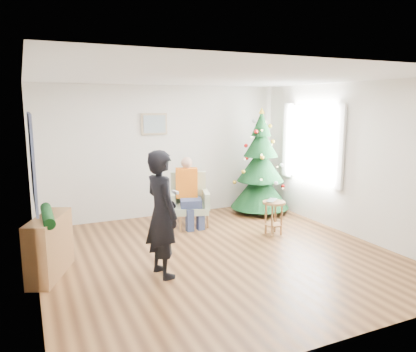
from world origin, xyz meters
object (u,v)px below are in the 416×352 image
armchair (189,207)px  standing_man (162,214)px  stool (274,218)px  console (50,246)px  christmas_tree (260,166)px

armchair → standing_man: 2.30m
stool → armchair: armchair is taller
console → standing_man: bearing=-0.5°
christmas_tree → armchair: 1.82m
christmas_tree → stool: 1.62m
christmas_tree → armchair: size_ratio=2.23×
stool → christmas_tree: bearing=67.7°
christmas_tree → stool: bearing=-112.3°
standing_man → console: size_ratio=1.66×
armchair → standing_man: bearing=-102.7°
christmas_tree → standing_man: (-2.84, -2.19, -0.15)m
armchair → console: bearing=-133.7°
standing_man → armchair: bearing=-40.1°
stool → console: (-3.63, -0.23, 0.10)m
armchair → standing_man: size_ratio=0.59×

